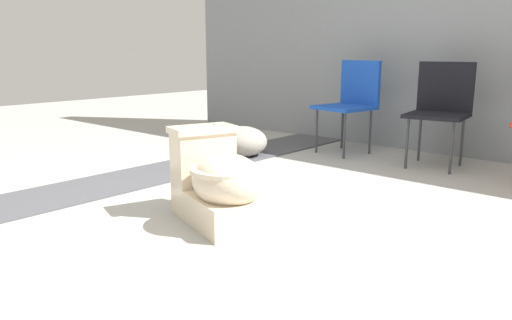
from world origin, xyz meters
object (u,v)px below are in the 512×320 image
object	(u,v)px
folding_chair_middle	(441,103)
boulder_near	(242,142)
folding_chair_left	(352,97)
toilet	(220,183)

from	to	relation	value
folding_chair_middle	boulder_near	bearing A→B (deg)	-67.24
folding_chair_left	folding_chair_middle	xyz separation A→B (m)	(0.82, 0.01, 0.00)
toilet	folding_chair_left	distance (m)	2.23
boulder_near	toilet	bearing A→B (deg)	-50.71
folding_chair_left	boulder_near	size ratio (longest dim) A/B	1.87
toilet	boulder_near	distance (m)	1.73
folding_chair_middle	boulder_near	distance (m)	1.69
folding_chair_middle	folding_chair_left	bearing A→B (deg)	-96.90
folding_chair_left	folding_chair_middle	size ratio (longest dim) A/B	1.00
folding_chair_left	folding_chair_middle	world-z (taller)	same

